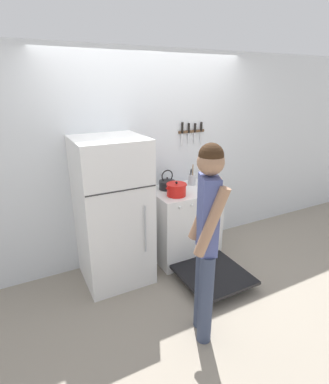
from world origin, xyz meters
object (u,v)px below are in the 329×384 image
object	(u,v)px
refrigerator	(113,212)
dutch_oven_pot	(176,190)
utensil_jar	(192,179)
person	(207,235)
tea_kettle	(167,183)
stove_range	(185,225)

from	to	relation	value
refrigerator	dutch_oven_pot	distance (m)	0.78
utensil_jar	person	world-z (taller)	person
refrigerator	tea_kettle	xyz separation A→B (m)	(0.77, 0.16, 0.17)
tea_kettle	person	bearing A→B (deg)	-104.63
tea_kettle	stove_range	bearing A→B (deg)	-45.07
stove_range	dutch_oven_pot	bearing A→B (deg)	-154.02
stove_range	person	xyz separation A→B (m)	(-0.52, -1.18, 0.55)
stove_range	person	size ratio (longest dim) A/B	0.78
refrigerator	utensil_jar	world-z (taller)	refrigerator
utensil_jar	dutch_oven_pot	bearing A→B (deg)	-145.52
refrigerator	utensil_jar	distance (m)	1.15
tea_kettle	utensil_jar	world-z (taller)	utensil_jar
stove_range	tea_kettle	xyz separation A→B (m)	(-0.17, 0.17, 0.54)
dutch_oven_pot	utensil_jar	world-z (taller)	utensil_jar
refrigerator	person	distance (m)	1.27
person	refrigerator	bearing A→B (deg)	42.15
stove_range	tea_kettle	world-z (taller)	tea_kettle
person	dutch_oven_pot	bearing A→B (deg)	5.78
utensil_jar	tea_kettle	bearing A→B (deg)	-178.97
refrigerator	tea_kettle	distance (m)	0.80
stove_range	utensil_jar	bearing A→B (deg)	40.90
stove_range	refrigerator	bearing A→B (deg)	179.71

